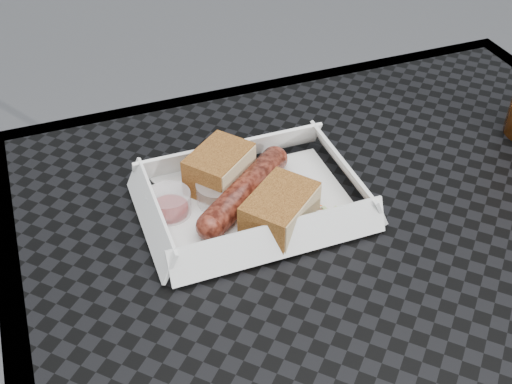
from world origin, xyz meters
TOP-DOWN VIEW (x-y plane):
  - patio_table at (0.00, 0.00)m, footprint 0.80×0.80m
  - food_tray at (-0.12, 0.14)m, footprint 0.22×0.15m
  - bratwurst at (-0.12, 0.15)m, footprint 0.14×0.12m
  - bread_near at (-0.14, 0.18)m, footprint 0.09×0.09m
  - bread_far at (-0.10, 0.09)m, footprint 0.10×0.10m
  - veg_garnish at (-0.05, 0.09)m, footprint 0.03×0.03m
  - napkin at (-0.15, 0.20)m, footprint 0.15×0.15m
  - condiment_cup_sauce at (-0.21, 0.16)m, footprint 0.05×0.05m
  - condiment_cup_empty at (-0.15, 0.16)m, footprint 0.05×0.05m

SIDE VIEW (x-z plane):
  - patio_table at x=0.00m, z-range 0.30..1.04m
  - napkin at x=-0.15m, z-range 0.74..0.75m
  - food_tray at x=-0.12m, z-range 0.74..0.75m
  - veg_garnish at x=-0.05m, z-range 0.75..0.75m
  - condiment_cup_sauce at x=-0.21m, z-range 0.74..0.78m
  - condiment_cup_empty at x=-0.15m, z-range 0.74..0.78m
  - bratwurst at x=-0.12m, z-range 0.75..0.78m
  - bread_far at x=-0.10m, z-range 0.75..0.79m
  - bread_near at x=-0.14m, z-range 0.75..0.80m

